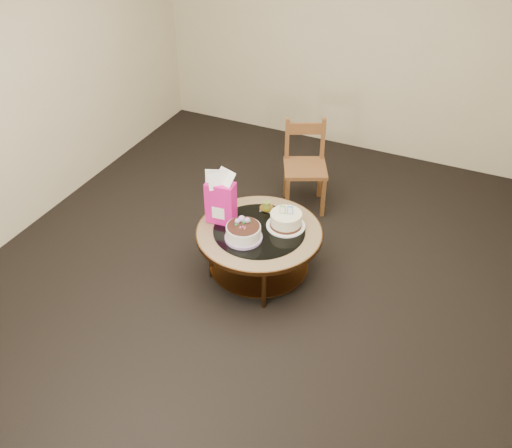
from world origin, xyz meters
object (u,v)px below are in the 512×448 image
at_px(cream_cake, 286,220).
at_px(gift_bag, 221,197).
at_px(dining_chair, 305,165).
at_px(coffee_table, 259,238).
at_px(decorated_cake, 243,233).

xyz_separation_m(cream_cake, gift_bag, (-0.51, -0.15, 0.17)).
relative_size(gift_bag, dining_chair, 0.54).
bearing_deg(coffee_table, gift_bag, -178.03).
xyz_separation_m(decorated_cake, gift_bag, (-0.27, 0.14, 0.17)).
xyz_separation_m(coffee_table, cream_cake, (0.17, 0.13, 0.14)).
bearing_deg(coffee_table, cream_cake, 37.49).
xyz_separation_m(coffee_table, decorated_cake, (-0.07, -0.15, 0.14)).
relative_size(coffee_table, cream_cake, 3.24).
relative_size(coffee_table, dining_chair, 1.19).
relative_size(cream_cake, gift_bag, 0.68).
bearing_deg(decorated_cake, cream_cake, 50.14).
bearing_deg(gift_bag, cream_cake, 10.53).
relative_size(decorated_cake, cream_cake, 0.94).
bearing_deg(dining_chair, cream_cake, -102.72).
distance_m(coffee_table, dining_chair, 1.14).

